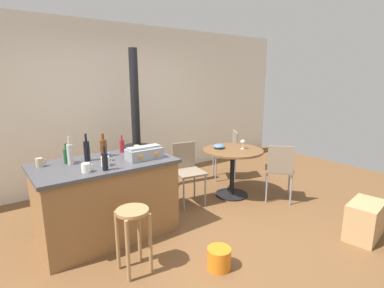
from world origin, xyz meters
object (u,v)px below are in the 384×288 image
bottle_1 (87,150)px  serving_bowl (219,146)px  dining_table (233,161)px  plastic_bucket (219,258)px  kitchen_island (107,198)px  cup_4 (106,157)px  wooden_stool (133,228)px  cup_1 (105,161)px  folding_chair_near (280,168)px  bottle_3 (66,156)px  cup_0 (40,162)px  cardboard_box (365,220)px  wood_stove (137,158)px  folding_chair_left (187,168)px  toolbox (144,153)px  bottle_5 (103,148)px  bottle_0 (105,161)px  folding_chair_far (228,151)px  bottle_4 (70,154)px  cup_2 (137,149)px  bottle_2 (122,146)px  wine_glass (243,142)px

bottle_1 → serving_bowl: (2.00, 0.01, -0.23)m
dining_table → plastic_bucket: bearing=-137.9°
kitchen_island → bottle_1: 0.60m
cup_4 → plastic_bucket: bearing=-65.4°
dining_table → bottle_1: size_ratio=2.92×
wooden_stool → cup_1: (0.01, 0.64, 0.49)m
folding_chair_near → bottle_3: 2.88m
cup_0 → cardboard_box: (2.95, -2.06, -0.72)m
wood_stove → cup_0: wood_stove is taller
dining_table → bottle_3: bottle_3 is taller
wooden_stool → dining_table: (2.05, 0.79, 0.11)m
folding_chair_left → bottle_3: bearing=179.6°
toolbox → cup_0: (-1.03, 0.38, -0.02)m
toolbox → bottle_5: 0.51m
wooden_stool → bottle_0: bottle_0 is taller
cardboard_box → bottle_5: bearing=137.6°
bottle_0 → serving_bowl: size_ratio=1.42×
folding_chair_far → cup_4: cup_4 is taller
folding_chair_near → cup_4: (-2.36, 0.62, 0.42)m
bottle_4 → cup_0: (-0.29, 0.11, -0.07)m
wood_stove → bottle_1: (-1.03, -0.86, 0.46)m
wood_stove → bottle_3: 1.55m
toolbox → cup_4: bearing=155.2°
folding_chair_left → plastic_bucket: (-0.66, -1.44, -0.42)m
folding_chair_left → cup_2: (-0.81, -0.06, 0.41)m
wooden_stool → serving_bowl: size_ratio=3.51×
folding_chair_near → bottle_3: (-2.73, 0.79, 0.46)m
bottle_3 → cup_0: size_ratio=2.04×
bottle_2 → cup_2: bottle_2 is taller
serving_bowl → wooden_stool: bearing=-153.3°
cup_0 → cardboard_box: 3.67m
bottle_2 → bottle_4: bottle_4 is taller
kitchen_island → cup_2: 0.69m
wood_stove → bottle_1: size_ratio=7.16×
bottle_5 → wine_glass: bearing=-8.3°
bottle_2 → wine_glass: bottle_2 is taller
bottle_3 → serving_bowl: size_ratio=1.23×
bottle_0 → wine_glass: (2.24, 0.23, -0.14)m
folding_chair_left → plastic_bucket: size_ratio=3.81×
folding_chair_left → cup_2: cup_2 is taller
serving_bowl → folding_chair_far: bearing=35.2°
kitchen_island → bottle_5: bottle_5 is taller
folding_chair_left → plastic_bucket: folding_chair_left is taller
wooden_stool → bottle_4: bearing=106.5°
folding_chair_near → bottle_5: (-2.30, 0.82, 0.48)m
bottle_5 → cup_4: bearing=-104.1°
bottle_2 → plastic_bucket: bottle_2 is taller
wine_glass → bottle_4: bearing=175.6°
toolbox → cup_1: 0.46m
bottle_5 → wood_stove: bearing=44.2°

